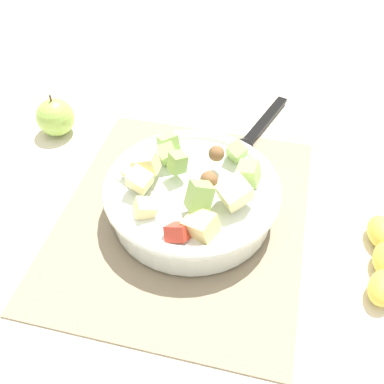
% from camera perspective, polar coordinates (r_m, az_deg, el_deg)
% --- Properties ---
extents(ground_plane, '(2.40, 2.40, 0.00)m').
position_cam_1_polar(ground_plane, '(0.66, -1.16, -3.23)').
color(ground_plane, silver).
extents(placemat, '(0.42, 0.36, 0.01)m').
position_cam_1_polar(placemat, '(0.66, -1.16, -3.06)').
color(placemat, gray).
rests_on(placemat, ground_plane).
extents(salad_bowl, '(0.25, 0.25, 0.11)m').
position_cam_1_polar(salad_bowl, '(0.64, -0.01, -0.34)').
color(salad_bowl, white).
rests_on(salad_bowl, placemat).
extents(serving_spoon, '(0.20, 0.09, 0.01)m').
position_cam_1_polar(serving_spoon, '(0.79, 7.64, 7.13)').
color(serving_spoon, black).
rests_on(serving_spoon, placemat).
extents(whole_apple, '(0.07, 0.07, 0.08)m').
position_cam_1_polar(whole_apple, '(0.83, -17.06, 9.14)').
color(whole_apple, '#9EC656').
rests_on(whole_apple, ground_plane).
extents(banana_whole, '(0.15, 0.05, 0.04)m').
position_cam_1_polar(banana_whole, '(0.65, 23.31, -7.82)').
color(banana_whole, yellow).
rests_on(banana_whole, ground_plane).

